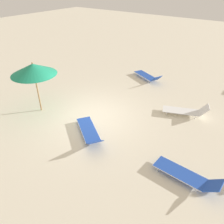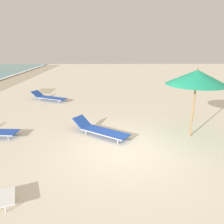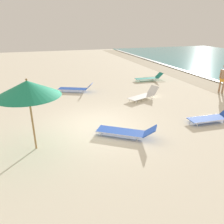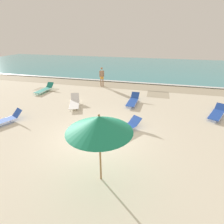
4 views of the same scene
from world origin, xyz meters
name	(u,v)px [view 2 (image 2 of 4)]	position (x,y,z in m)	size (l,w,h in m)	color
ground_plane	(127,152)	(0.00, 0.01, -0.08)	(60.00, 60.00, 0.16)	beige
beach_umbrella	(197,77)	(1.04, -2.36, 2.13)	(2.04, 2.04, 2.45)	#9E7547
sun_lounger_under_umbrella	(49,97)	(6.27, 4.15, 0.21)	(1.49, 2.27, 0.49)	blue
sun_lounger_beside_umbrella	(100,130)	(1.17, 0.91, 0.21)	(1.76, 2.19, 0.52)	blue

